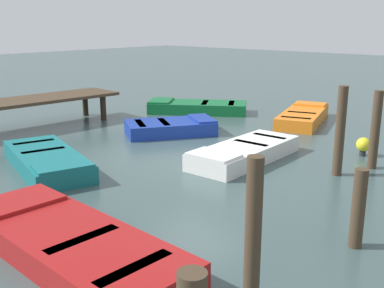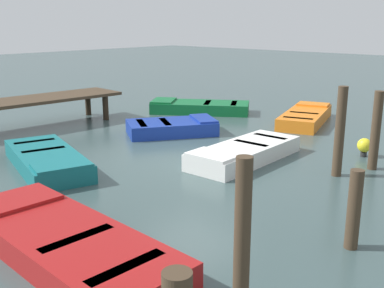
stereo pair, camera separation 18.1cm
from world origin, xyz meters
name	(u,v)px [view 1 (the left image)]	position (x,y,z in m)	size (l,w,h in m)	color
ground_plane	(192,157)	(0.00, 0.00, 0.00)	(80.00, 80.00, 0.00)	#384C4C
dock_segment	(36,101)	(-0.66, 6.14, 0.84)	(5.49, 2.05, 0.95)	#423323
rowboat_red	(70,242)	(-5.04, -2.04, 0.22)	(1.65, 4.19, 0.46)	maroon
rowboat_white	(244,152)	(0.65, -1.16, 0.22)	(3.39, 1.35, 0.46)	silver
rowboat_orange	(303,116)	(5.67, -0.08, 0.22)	(3.66, 2.20, 0.46)	orange
rowboat_blue	(171,127)	(1.47, 2.16, 0.22)	(2.99, 2.64, 0.46)	navy
rowboat_green	(197,107)	(4.61, 3.80, 0.22)	(3.15, 3.78, 0.46)	#0F602D
rowboat_teal	(47,160)	(-2.97, 1.89, 0.22)	(2.22, 3.59, 0.46)	#14666B
mooring_piling_mid_left	(375,130)	(2.12, -3.78, 0.92)	(0.21, 0.21, 1.84)	#423323
mooring_piling_near_right	(340,131)	(1.11, -3.37, 1.01)	(0.21, 0.21, 2.01)	#423323
mooring_piling_near_left	(358,209)	(-1.98, -5.08, 0.63)	(0.21, 0.21, 1.25)	#423323
mooring_piling_far_right	(252,252)	(-4.82, -5.07, 1.04)	(0.17, 0.17, 2.08)	#423323
marker_buoy	(363,145)	(3.00, -3.21, 0.29)	(0.36, 0.36, 0.48)	#262626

